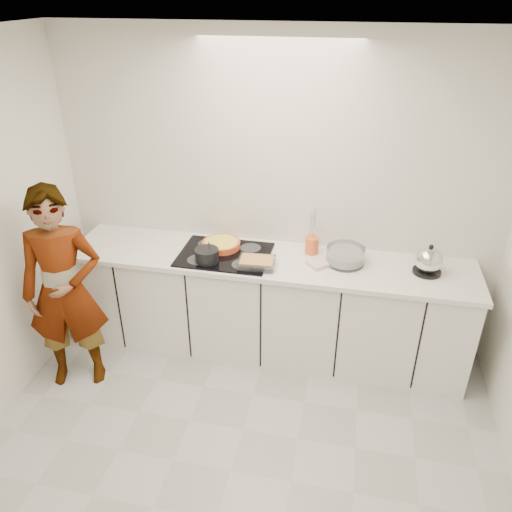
% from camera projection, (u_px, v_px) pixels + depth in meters
% --- Properties ---
extents(floor, '(3.60, 3.20, 0.00)m').
position_uv_depth(floor, '(231.00, 471.00, 3.29)').
color(floor, '#B3B3B3').
rests_on(floor, ground).
extents(ceiling, '(3.60, 3.20, 0.00)m').
position_uv_depth(ceiling, '(215.00, 46.00, 2.04)').
color(ceiling, white).
rests_on(ceiling, wall_back).
extents(wall_back, '(3.60, 0.00, 2.60)m').
position_uv_depth(wall_back, '(276.00, 198.00, 4.04)').
color(wall_back, silver).
rests_on(wall_back, ground).
extents(base_cabinets, '(3.20, 0.58, 0.87)m').
position_uv_depth(base_cabinets, '(267.00, 308.00, 4.18)').
color(base_cabinets, white).
rests_on(base_cabinets, floor).
extents(countertop, '(3.24, 0.64, 0.04)m').
position_uv_depth(countertop, '(268.00, 261.00, 3.96)').
color(countertop, white).
rests_on(countertop, base_cabinets).
extents(hob, '(0.72, 0.54, 0.01)m').
position_uv_depth(hob, '(225.00, 254.00, 4.00)').
color(hob, black).
rests_on(hob, countertop).
extents(tart_dish, '(0.32, 0.32, 0.05)m').
position_uv_depth(tart_dish, '(221.00, 244.00, 4.08)').
color(tart_dish, '#CE5125').
rests_on(tart_dish, hob).
extents(saucepan, '(0.21, 0.21, 0.18)m').
position_uv_depth(saucepan, '(207.00, 255.00, 3.86)').
color(saucepan, black).
rests_on(saucepan, hob).
extents(baking_dish, '(0.29, 0.22, 0.05)m').
position_uv_depth(baking_dish, '(257.00, 262.00, 3.81)').
color(baking_dish, silver).
rests_on(baking_dish, hob).
extents(mixing_bowl, '(0.34, 0.34, 0.14)m').
position_uv_depth(mixing_bowl, '(345.00, 256.00, 3.85)').
color(mixing_bowl, silver).
rests_on(mixing_bowl, countertop).
extents(tea_towel, '(0.24, 0.23, 0.03)m').
position_uv_depth(tea_towel, '(321.00, 263.00, 3.86)').
color(tea_towel, white).
rests_on(tea_towel, countertop).
extents(kettle, '(0.25, 0.25, 0.24)m').
position_uv_depth(kettle, '(429.00, 261.00, 3.71)').
color(kettle, black).
rests_on(kettle, countertop).
extents(utensil_crock, '(0.11, 0.11, 0.14)m').
position_uv_depth(utensil_crock, '(312.00, 245.00, 4.00)').
color(utensil_crock, orange).
rests_on(utensil_crock, countertop).
extents(cook, '(0.69, 0.57, 1.64)m').
position_uv_depth(cook, '(64.00, 291.00, 3.70)').
color(cook, white).
rests_on(cook, floor).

